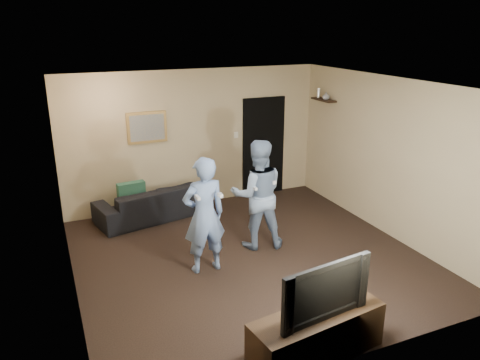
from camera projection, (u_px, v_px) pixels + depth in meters
name	position (u px, v px, depth m)	size (l,w,h in m)	color
ground	(248.00, 257.00, 7.13)	(5.00, 5.00, 0.00)	black
ceiling	(250.00, 85.00, 6.30)	(5.00, 5.00, 0.04)	silver
wall_back	(195.00, 139.00, 8.89)	(5.00, 0.04, 2.60)	tan
wall_front	(355.00, 250.00, 4.54)	(5.00, 0.04, 2.60)	tan
wall_left	(65.00, 201.00, 5.77)	(0.04, 5.00, 2.60)	tan
wall_right	(388.00, 157.00, 7.66)	(0.04, 5.00, 2.60)	tan
sofa	(153.00, 202.00, 8.50)	(2.04, 0.80, 0.59)	black
throw_pillow	(132.00, 195.00, 8.30)	(0.49, 0.15, 0.49)	#1A503D
painting_frame	(147.00, 127.00, 8.43)	(0.72, 0.05, 0.57)	olive
painting_canvas	(147.00, 128.00, 8.41)	(0.62, 0.01, 0.47)	slate
doorway	(263.00, 147.00, 9.51)	(0.90, 0.06, 2.00)	black
light_switch	(236.00, 135.00, 9.19)	(0.08, 0.02, 0.12)	silver
wall_shelf	(324.00, 100.00, 8.96)	(0.20, 0.60, 0.03)	black
shelf_vase	(326.00, 96.00, 8.87)	(0.13, 0.13, 0.14)	#AEAEB3
shelf_figurine	(319.00, 93.00, 9.09)	(0.06, 0.06, 0.18)	silver
tv_console	(317.00, 335.00, 4.95)	(1.50, 0.48, 0.54)	black
television	(320.00, 287.00, 4.76)	(1.09, 0.14, 0.63)	black
wii_player_left	(204.00, 215.00, 6.51)	(0.63, 0.50, 1.69)	#728FC6
wii_player_right	(257.00, 194.00, 7.24)	(0.98, 0.85, 1.74)	#7B92B3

